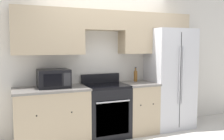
# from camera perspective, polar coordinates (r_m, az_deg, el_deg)

# --- Properties ---
(wall_back) EXTENTS (8.00, 0.39, 2.60)m
(wall_back) POSITION_cam_1_polar(r_m,az_deg,el_deg) (4.56, -1.27, 4.50)
(wall_back) COLOR beige
(wall_back) RESTS_ON ground_plane
(lower_cabinets_left) EXTENTS (1.17, 0.64, 0.91)m
(lower_cabinets_left) POSITION_cam_1_polar(r_m,az_deg,el_deg) (4.17, -13.65, -10.18)
(lower_cabinets_left) COLOR tan
(lower_cabinets_left) RESTS_ON ground_plane
(lower_cabinets_right) EXTENTS (0.57, 0.64, 0.91)m
(lower_cabinets_right) POSITION_cam_1_polar(r_m,az_deg,el_deg) (4.65, 6.06, -8.39)
(lower_cabinets_right) COLOR tan
(lower_cabinets_right) RESTS_ON ground_plane
(oven_range) EXTENTS (0.73, 0.65, 1.07)m
(oven_range) POSITION_cam_1_polar(r_m,az_deg,el_deg) (4.39, -1.37, -9.14)
(oven_range) COLOR black
(oven_range) RESTS_ON ground_plane
(refrigerator) EXTENTS (0.82, 0.75, 1.89)m
(refrigerator) POSITION_cam_1_polar(r_m,az_deg,el_deg) (4.96, 12.83, -1.86)
(refrigerator) COLOR #B7B7BC
(refrigerator) RESTS_ON ground_plane
(microwave) EXTENTS (0.50, 0.42, 0.29)m
(microwave) POSITION_cam_1_polar(r_m,az_deg,el_deg) (4.12, -13.22, -1.87)
(microwave) COLOR black
(microwave) RESTS_ON lower_cabinets_left
(bottle) EXTENTS (0.07, 0.07, 0.27)m
(bottle) POSITION_cam_1_polar(r_m,az_deg,el_deg) (4.71, 5.40, -1.30)
(bottle) COLOR brown
(bottle) RESTS_ON lower_cabinets_right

